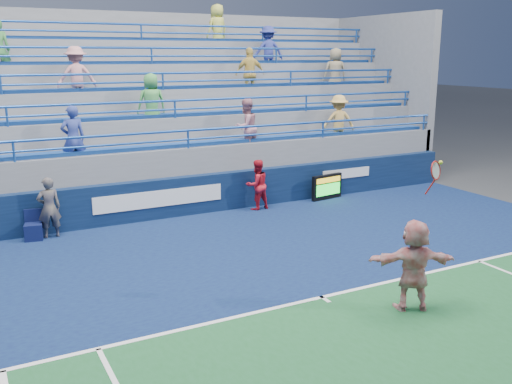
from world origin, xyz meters
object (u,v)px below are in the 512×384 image
tennis_player (414,265)px  line_judge (49,208)px  judge_chair (34,231)px  serve_speed_board (327,187)px  ball_girl (257,185)px

tennis_player → line_judge: size_ratio=1.74×
line_judge → judge_chair: bearing=-4.2°
serve_speed_board → tennis_player: bearing=-113.7°
judge_chair → tennis_player: size_ratio=0.28×
serve_speed_board → line_judge: 8.20m
serve_speed_board → tennis_player: 7.91m
serve_speed_board → judge_chair: (-8.58, -0.01, -0.16)m
serve_speed_board → judge_chair: size_ratio=1.56×
serve_speed_board → ball_girl: (-2.47, -0.04, 0.34)m
judge_chair → line_judge: (0.40, -0.02, 0.53)m
tennis_player → ball_girl: size_ratio=1.81×
judge_chair → tennis_player: tennis_player is taller
serve_speed_board → judge_chair: bearing=-180.0°
serve_speed_board → line_judge: (-8.19, -0.02, 0.37)m
serve_speed_board → line_judge: size_ratio=0.75×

